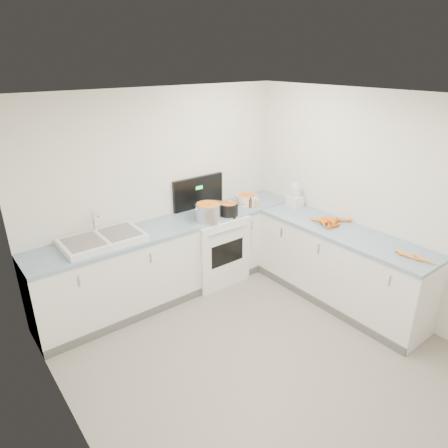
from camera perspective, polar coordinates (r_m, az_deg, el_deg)
floor at (r=4.23m, az=6.31°, el=-19.00°), size 3.50×4.00×0.00m
ceiling at (r=3.17m, az=8.33°, el=16.98°), size 3.50×4.00×0.00m
wall_back at (r=5.02m, az=-9.08°, el=4.44°), size 3.50×0.00×2.50m
wall_left at (r=2.74m, az=-20.66°, el=-13.57°), size 0.00×4.00×2.50m
wall_right at (r=4.84m, az=22.12°, el=2.29°), size 0.00×4.00×2.50m
counter_back at (r=5.08m, az=-6.87°, el=-4.76°), size 3.50×0.62×0.94m
counter_right at (r=5.05m, az=16.16°, el=-5.73°), size 0.62×2.20×0.94m
stove at (r=5.34m, az=-1.75°, el=-3.12°), size 0.76×0.65×1.36m
sink at (r=4.52m, az=-16.94°, el=-2.14°), size 0.86×0.52×0.31m
steel_pot at (r=4.90m, az=-2.29°, el=1.61°), size 0.41×0.41×0.23m
black_pot at (r=5.07m, az=0.63°, el=2.04°), size 0.31×0.31×0.18m
wooden_spoon at (r=5.04m, az=0.64°, el=3.08°), size 0.25×0.38×0.02m
mixing_bowl at (r=5.46m, az=3.26°, el=3.49°), size 0.32×0.32×0.13m
extract_bottle at (r=5.34m, az=3.78°, el=2.96°), size 0.05×0.05×0.11m
spice_jar at (r=5.37m, az=4.72°, el=2.95°), size 0.06×0.06×0.10m
food_processor at (r=5.44m, az=10.14°, el=3.91°), size 0.16×0.19×0.32m
carrot_pile at (r=4.97m, az=14.88°, el=0.41°), size 0.50×0.35×0.09m
peeled_carrots at (r=4.43m, az=25.63°, el=-4.30°), size 0.13×0.42×0.04m
peelings at (r=4.44m, az=-19.27°, el=-2.38°), size 0.20×0.23×0.01m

